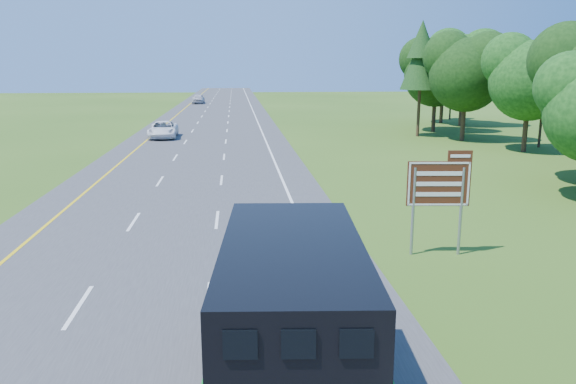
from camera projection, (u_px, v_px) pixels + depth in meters
name	position (u px, v px, depth m)	size (l,w,h in m)	color
road	(207.00, 138.00, 54.07)	(15.00, 260.00, 0.04)	#38383A
lane_markings	(207.00, 138.00, 54.07)	(11.15, 260.00, 0.01)	yellow
horse_truck	(291.00, 313.00, 11.10)	(3.11, 8.31, 3.61)	black
white_suv	(163.00, 130.00, 53.86)	(2.61, 5.66, 1.57)	white
far_car	(198.00, 99.00, 104.01)	(2.05, 5.10, 1.74)	#B5B5BC
exit_sign	(440.00, 188.00, 20.03)	(2.27, 0.27, 3.85)	gray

